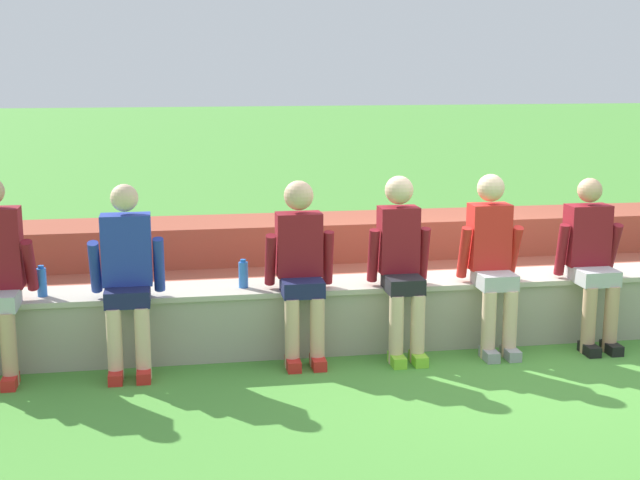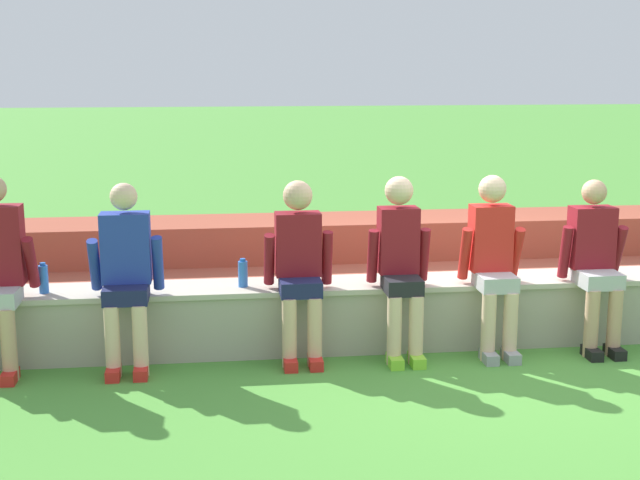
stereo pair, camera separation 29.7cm
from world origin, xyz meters
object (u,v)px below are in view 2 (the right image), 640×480
(person_left_of_center, at_px, (126,271))
(person_rightmost_edge, at_px, (595,261))
(water_bottle_near_right, at_px, (243,274))
(person_right_of_center, at_px, (400,262))
(water_bottle_mid_left, at_px, (43,279))
(person_far_right, at_px, (493,259))
(person_center, at_px, (299,264))

(person_left_of_center, xyz_separation_m, person_rightmost_edge, (3.61, 0.01, -0.02))
(person_rightmost_edge, relative_size, water_bottle_near_right, 6.03)
(water_bottle_near_right, bearing_deg, person_right_of_center, -9.98)
(water_bottle_mid_left, bearing_deg, person_rightmost_edge, -2.97)
(person_right_of_center, height_order, person_rightmost_edge, person_right_of_center)
(person_right_of_center, xyz_separation_m, water_bottle_near_right, (-1.19, 0.21, -0.11))
(person_far_right, relative_size, water_bottle_mid_left, 5.95)
(person_right_of_center, bearing_deg, person_far_right, -0.46)
(person_left_of_center, height_order, water_bottle_mid_left, person_left_of_center)
(person_left_of_center, height_order, person_far_right, person_far_right)
(water_bottle_mid_left, bearing_deg, person_left_of_center, -20.36)
(person_rightmost_edge, distance_m, water_bottle_mid_left, 4.25)
(person_rightmost_edge, bearing_deg, water_bottle_near_right, 175.31)
(person_rightmost_edge, bearing_deg, water_bottle_mid_left, 177.03)
(person_rightmost_edge, height_order, water_bottle_near_right, person_rightmost_edge)
(person_left_of_center, xyz_separation_m, person_center, (1.28, 0.06, 0.01))
(person_right_of_center, distance_m, water_bottle_near_right, 1.22)
(person_right_of_center, distance_m, person_far_right, 0.73)
(person_far_right, relative_size, water_bottle_near_right, 6.25)
(person_center, height_order, person_right_of_center, person_right_of_center)
(water_bottle_mid_left, bearing_deg, person_right_of_center, -4.36)
(person_right_of_center, bearing_deg, person_left_of_center, -179.17)
(person_center, xyz_separation_m, water_bottle_mid_left, (-1.91, 0.18, -0.10))
(person_far_right, height_order, water_bottle_near_right, person_far_right)
(person_center, distance_m, water_bottle_mid_left, 1.92)
(person_far_right, distance_m, person_rightmost_edge, 0.82)
(person_right_of_center, distance_m, water_bottle_mid_left, 2.70)
(person_right_of_center, height_order, person_far_right, person_right_of_center)
(person_far_right, relative_size, person_rightmost_edge, 1.04)
(water_bottle_mid_left, distance_m, water_bottle_near_right, 1.49)
(person_right_of_center, bearing_deg, person_center, 178.01)
(person_center, distance_m, person_far_right, 1.51)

